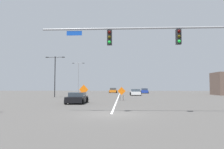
{
  "coord_description": "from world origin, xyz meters",
  "views": [
    {
      "loc": [
        0.79,
        -14.64,
        1.94
      ],
      "look_at": [
        -1.26,
        25.28,
        4.13
      ],
      "focal_mm": 33.7,
      "sensor_mm": 36.0,
      "label": 1
    }
  ],
  "objects_px": {
    "traffic_signal_assembly": "(175,43)",
    "car_blue_passing": "(144,91)",
    "car_orange_approaching": "(113,90)",
    "street_lamp_mid_right": "(55,73)",
    "car_black_near": "(77,98)",
    "construction_sign_right_shoulder": "(122,92)",
    "car_white_far": "(135,92)",
    "construction_sign_right_lane": "(84,90)",
    "street_lamp_mid_left": "(78,75)"
  },
  "relations": [
    {
      "from": "traffic_signal_assembly",
      "to": "construction_sign_right_shoulder",
      "type": "height_order",
      "value": "traffic_signal_assembly"
    },
    {
      "from": "traffic_signal_assembly",
      "to": "construction_sign_right_shoulder",
      "type": "xyz_separation_m",
      "value": [
        -3.79,
        13.46,
        -3.77
      ]
    },
    {
      "from": "traffic_signal_assembly",
      "to": "car_blue_passing",
      "type": "xyz_separation_m",
      "value": [
        2.17,
        42.24,
        -4.3
      ]
    },
    {
      "from": "traffic_signal_assembly",
      "to": "car_black_near",
      "type": "relative_size",
      "value": 3.69
    },
    {
      "from": "street_lamp_mid_right",
      "to": "car_blue_passing",
      "type": "distance_m",
      "value": 27.68
    },
    {
      "from": "car_white_far",
      "to": "car_blue_passing",
      "type": "bearing_deg",
      "value": 75.94
    },
    {
      "from": "car_black_near",
      "to": "car_orange_approaching",
      "type": "xyz_separation_m",
      "value": [
        2.39,
        36.63,
        0.08
      ]
    },
    {
      "from": "street_lamp_mid_right",
      "to": "traffic_signal_assembly",
      "type": "bearing_deg",
      "value": -53.98
    },
    {
      "from": "construction_sign_right_lane",
      "to": "car_white_far",
      "type": "distance_m",
      "value": 16.63
    },
    {
      "from": "street_lamp_mid_right",
      "to": "car_black_near",
      "type": "relative_size",
      "value": 1.8
    },
    {
      "from": "traffic_signal_assembly",
      "to": "construction_sign_right_shoulder",
      "type": "distance_m",
      "value": 14.48
    },
    {
      "from": "construction_sign_right_shoulder",
      "to": "car_blue_passing",
      "type": "height_order",
      "value": "construction_sign_right_shoulder"
    },
    {
      "from": "traffic_signal_assembly",
      "to": "street_lamp_mid_right",
      "type": "relative_size",
      "value": 2.04
    },
    {
      "from": "street_lamp_mid_left",
      "to": "car_white_far",
      "type": "distance_m",
      "value": 15.21
    },
    {
      "from": "street_lamp_mid_right",
      "to": "construction_sign_right_shoulder",
      "type": "distance_m",
      "value": 14.25
    },
    {
      "from": "construction_sign_right_shoulder",
      "to": "car_black_near",
      "type": "xyz_separation_m",
      "value": [
        -4.98,
        -4.58,
        -0.57
      ]
    },
    {
      "from": "car_white_far",
      "to": "car_orange_approaching",
      "type": "distance_m",
      "value": 16.86
    },
    {
      "from": "street_lamp_mid_right",
      "to": "car_blue_passing",
      "type": "xyz_separation_m",
      "value": [
        17.55,
        21.09,
        -3.63
      ]
    },
    {
      "from": "car_white_far",
      "to": "street_lamp_mid_right",
      "type": "bearing_deg",
      "value": -149.77
    },
    {
      "from": "construction_sign_right_lane",
      "to": "car_white_far",
      "type": "relative_size",
      "value": 0.51
    },
    {
      "from": "street_lamp_mid_right",
      "to": "construction_sign_right_shoulder",
      "type": "bearing_deg",
      "value": -33.58
    },
    {
      "from": "street_lamp_mid_right",
      "to": "car_white_far",
      "type": "height_order",
      "value": "street_lamp_mid_right"
    },
    {
      "from": "traffic_signal_assembly",
      "to": "construction_sign_right_lane",
      "type": "bearing_deg",
      "value": 121.38
    },
    {
      "from": "traffic_signal_assembly",
      "to": "car_white_far",
      "type": "xyz_separation_m",
      "value": [
        -1.02,
        29.52,
        -4.3
      ]
    },
    {
      "from": "construction_sign_right_lane",
      "to": "car_black_near",
      "type": "relative_size",
      "value": 0.54
    },
    {
      "from": "car_orange_approaching",
      "to": "construction_sign_right_lane",
      "type": "bearing_deg",
      "value": -95.26
    },
    {
      "from": "construction_sign_right_lane",
      "to": "traffic_signal_assembly",
      "type": "bearing_deg",
      "value": -58.62
    },
    {
      "from": "street_lamp_mid_right",
      "to": "car_black_near",
      "type": "height_order",
      "value": "street_lamp_mid_right"
    },
    {
      "from": "car_black_near",
      "to": "car_white_far",
      "type": "xyz_separation_m",
      "value": [
        7.76,
        20.64,
        0.04
      ]
    },
    {
      "from": "car_orange_approaching",
      "to": "street_lamp_mid_right",
      "type": "bearing_deg",
      "value": -110.28
    },
    {
      "from": "car_blue_passing",
      "to": "traffic_signal_assembly",
      "type": "bearing_deg",
      "value": -92.94
    },
    {
      "from": "street_lamp_mid_left",
      "to": "construction_sign_right_shoulder",
      "type": "relative_size",
      "value": 4.2
    },
    {
      "from": "traffic_signal_assembly",
      "to": "construction_sign_right_shoulder",
      "type": "bearing_deg",
      "value": 105.72
    },
    {
      "from": "traffic_signal_assembly",
      "to": "car_blue_passing",
      "type": "height_order",
      "value": "traffic_signal_assembly"
    },
    {
      "from": "traffic_signal_assembly",
      "to": "car_orange_approaching",
      "type": "xyz_separation_m",
      "value": [
        -6.38,
        45.51,
        -4.26
      ]
    },
    {
      "from": "street_lamp_mid_left",
      "to": "construction_sign_right_lane",
      "type": "distance_m",
      "value": 21.46
    },
    {
      "from": "traffic_signal_assembly",
      "to": "construction_sign_right_lane",
      "type": "xyz_separation_m",
      "value": [
        -9.18,
        15.05,
        -3.58
      ]
    },
    {
      "from": "construction_sign_right_lane",
      "to": "car_blue_passing",
      "type": "xyz_separation_m",
      "value": [
        11.35,
        27.19,
        -0.71
      ]
    },
    {
      "from": "car_white_far",
      "to": "street_lamp_mid_left",
      "type": "bearing_deg",
      "value": 155.5
    },
    {
      "from": "traffic_signal_assembly",
      "to": "car_black_near",
      "type": "distance_m",
      "value": 13.21
    },
    {
      "from": "traffic_signal_assembly",
      "to": "car_white_far",
      "type": "height_order",
      "value": "traffic_signal_assembly"
    },
    {
      "from": "car_orange_approaching",
      "to": "traffic_signal_assembly",
      "type": "bearing_deg",
      "value": -82.02
    },
    {
      "from": "car_white_far",
      "to": "car_orange_approaching",
      "type": "height_order",
      "value": "car_orange_approaching"
    },
    {
      "from": "traffic_signal_assembly",
      "to": "street_lamp_mid_left",
      "type": "height_order",
      "value": "street_lamp_mid_left"
    },
    {
      "from": "street_lamp_mid_left",
      "to": "construction_sign_right_lane",
      "type": "bearing_deg",
      "value": -75.76
    },
    {
      "from": "street_lamp_mid_left",
      "to": "construction_sign_right_lane",
      "type": "height_order",
      "value": "street_lamp_mid_left"
    },
    {
      "from": "car_orange_approaching",
      "to": "car_blue_passing",
      "type": "relative_size",
      "value": 0.95
    },
    {
      "from": "car_orange_approaching",
      "to": "car_blue_passing",
      "type": "height_order",
      "value": "car_orange_approaching"
    },
    {
      "from": "street_lamp_mid_right",
      "to": "car_orange_approaching",
      "type": "xyz_separation_m",
      "value": [
        9.0,
        24.36,
        -3.6
      ]
    },
    {
      "from": "street_lamp_mid_left",
      "to": "car_orange_approaching",
      "type": "distance_m",
      "value": 13.3
    }
  ]
}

